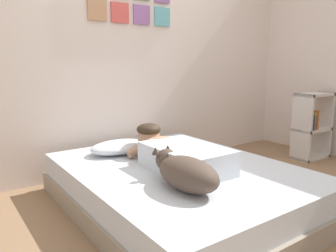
{
  "coord_description": "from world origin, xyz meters",
  "views": [
    {
      "loc": [
        -1.64,
        -1.59,
        1.07
      ],
      "look_at": [
        -0.12,
        0.56,
        0.57
      ],
      "focal_mm": 35.04,
      "sensor_mm": 36.0,
      "label": 1
    }
  ],
  "objects": [
    {
      "name": "ground_plane",
      "position": [
        0.0,
        0.0,
        0.0
      ],
      "size": [
        12.49,
        12.49,
        0.0
      ],
      "primitive_type": "plane",
      "color": "#8C6B4C"
    },
    {
      "name": "bookshelf",
      "position": [
        1.81,
        0.45,
        0.38
      ],
      "size": [
        0.45,
        0.24,
        0.75
      ],
      "color": "silver",
      "rests_on": "ground"
    },
    {
      "name": "bed",
      "position": [
        -0.22,
        0.27,
        0.16
      ],
      "size": [
        1.49,
        1.93,
        0.32
      ],
      "color": "gray",
      "rests_on": "ground"
    },
    {
      "name": "pillow",
      "position": [
        -0.41,
        0.86,
        0.38
      ],
      "size": [
        0.52,
        0.32,
        0.11
      ],
      "primitive_type": "ellipsoid",
      "color": "silver",
      "rests_on": "bed"
    },
    {
      "name": "dog",
      "position": [
        -0.45,
        -0.09,
        0.42
      ],
      "size": [
        0.26,
        0.57,
        0.21
      ],
      "color": "#4C3D33",
      "rests_on": "bed"
    },
    {
      "name": "person_lying",
      "position": [
        -0.24,
        0.3,
        0.43
      ],
      "size": [
        0.43,
        0.92,
        0.27
      ],
      "color": "silver",
      "rests_on": "bed"
    },
    {
      "name": "cell_phone",
      "position": [
        0.09,
        0.19,
        0.32
      ],
      "size": [
        0.07,
        0.14,
        0.01
      ],
      "primitive_type": "cube",
      "color": "black",
      "rests_on": "bed"
    },
    {
      "name": "coffee_cup",
      "position": [
        -0.14,
        0.7,
        0.36
      ],
      "size": [
        0.12,
        0.09,
        0.07
      ],
      "color": "white",
      "rests_on": "bed"
    },
    {
      "name": "back_wall",
      "position": [
        -0.0,
        1.41,
        1.25
      ],
      "size": [
        4.25,
        0.12,
        2.5
      ],
      "color": "silver",
      "rests_on": "ground"
    }
  ]
}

